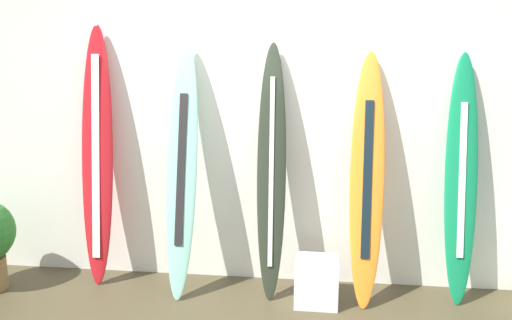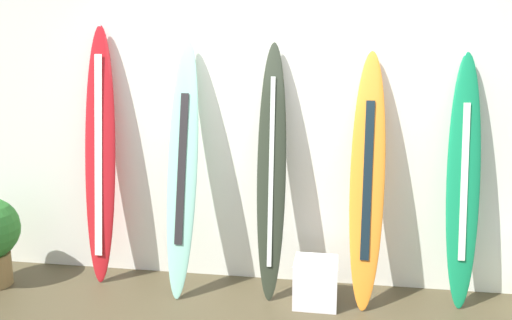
% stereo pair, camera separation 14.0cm
% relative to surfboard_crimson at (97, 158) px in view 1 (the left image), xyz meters
% --- Properties ---
extents(wall_back, '(7.20, 0.20, 2.80)m').
position_rel_surfboard_crimson_xyz_m(wall_back, '(1.44, 0.28, 0.34)').
color(wall_back, silver).
rests_on(wall_back, ground).
extents(surfboard_crimson, '(0.27, 0.32, 2.14)m').
position_rel_surfboard_crimson_xyz_m(surfboard_crimson, '(0.00, 0.00, 0.00)').
color(surfboard_crimson, '#B3181E').
rests_on(surfboard_crimson, ground).
extents(surfboard_seafoam, '(0.26, 0.51, 2.01)m').
position_rel_surfboard_crimson_xyz_m(surfboard_seafoam, '(0.74, -0.10, -0.05)').
color(surfboard_seafoam, '#82C1AA').
rests_on(surfboard_seafoam, ground).
extents(surfboard_charcoal, '(0.24, 0.42, 1.99)m').
position_rel_surfboard_crimson_xyz_m(surfboard_charcoal, '(1.45, -0.06, -0.08)').
color(surfboard_charcoal, '#262D21').
rests_on(surfboard_charcoal, ground).
extents(surfboard_sunset, '(0.28, 0.49, 1.92)m').
position_rel_surfboard_crimson_xyz_m(surfboard_sunset, '(2.18, -0.09, -0.11)').
color(surfboard_sunset, orange).
rests_on(surfboard_sunset, ground).
extents(surfboard_emerald, '(0.26, 0.33, 1.91)m').
position_rel_surfboard_crimson_xyz_m(surfboard_emerald, '(2.88, -0.01, -0.12)').
color(surfboard_emerald, '#13824E').
rests_on(surfboard_emerald, ground).
extents(display_block_left, '(0.33, 0.33, 0.35)m').
position_rel_surfboard_crimson_xyz_m(display_block_left, '(1.81, -0.21, -0.88)').
color(display_block_left, white).
rests_on(display_block_left, ground).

